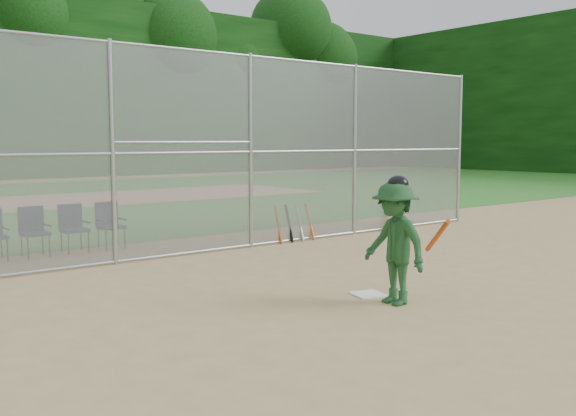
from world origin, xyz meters
TOP-DOWN VIEW (x-y plane):
  - ground at (0.00, 0.00)m, footprint 100.00×100.00m
  - grass_strip at (0.00, 18.00)m, footprint 100.00×100.00m
  - dirt_patch_far at (0.00, 18.00)m, footprint 24.00×24.00m
  - backstop_fence at (0.00, 5.00)m, footprint 16.09×0.09m
  - home_plate at (-0.09, 0.53)m, footprint 0.52×0.52m
  - batter_at_plate at (-0.18, -0.06)m, footprint 0.96×1.30m
  - water_cooler at (5.28, 4.87)m, footprint 0.38×0.38m
  - spare_bats at (2.21, 5.06)m, footprint 0.96×0.36m
  - chair_3 at (-2.89, 6.67)m, footprint 0.54×0.52m
  - chair_4 at (-2.13, 6.67)m, footprint 0.54×0.52m
  - chair_5 at (-1.36, 6.67)m, footprint 0.54×0.52m

SIDE VIEW (x-z plane):
  - ground at x=0.00m, z-range 0.00..0.00m
  - grass_strip at x=0.00m, z-range 0.01..0.01m
  - dirt_patch_far at x=0.00m, z-range 0.01..0.01m
  - home_plate at x=-0.09m, z-range 0.00..0.02m
  - water_cooler at x=5.28m, z-range 0.00..0.48m
  - spare_bats at x=2.21m, z-range -0.01..0.83m
  - chair_3 at x=-2.89m, z-range 0.00..0.96m
  - chair_4 at x=-2.13m, z-range 0.00..0.96m
  - chair_5 at x=-1.36m, z-range 0.00..0.96m
  - batter_at_plate at x=-0.18m, z-range -0.03..1.73m
  - backstop_fence at x=0.00m, z-range 0.07..4.07m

